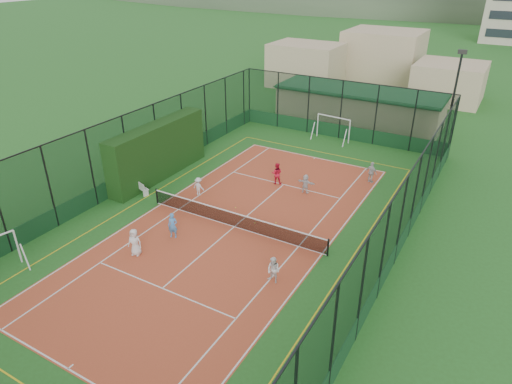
% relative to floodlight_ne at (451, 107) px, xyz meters
% --- Properties ---
extents(ground, '(300.00, 300.00, 0.00)m').
position_rel_floodlight_ne_xyz_m(ground, '(-8.60, -16.60, -4.12)').
color(ground, '#255C1F').
rests_on(ground, ground).
extents(court_slab, '(11.17, 23.97, 0.01)m').
position_rel_floodlight_ne_xyz_m(court_slab, '(-8.60, -16.60, -4.12)').
color(court_slab, '#AB4126').
rests_on(court_slab, ground).
extents(tennis_net, '(11.67, 0.12, 1.06)m').
position_rel_floodlight_ne_xyz_m(tennis_net, '(-8.60, -16.60, -3.59)').
color(tennis_net, black).
rests_on(tennis_net, ground).
extents(perimeter_fence, '(18.12, 34.12, 5.00)m').
position_rel_floodlight_ne_xyz_m(perimeter_fence, '(-8.60, -16.60, -1.62)').
color(perimeter_fence, black).
rests_on(perimeter_fence, ground).
extents(floodlight_ne, '(0.60, 0.26, 8.25)m').
position_rel_floodlight_ne_xyz_m(floodlight_ne, '(0.00, 0.00, 0.00)').
color(floodlight_ne, black).
rests_on(floodlight_ne, ground).
extents(clubhouse, '(15.20, 7.20, 3.15)m').
position_rel_floodlight_ne_xyz_m(clubhouse, '(-8.60, 5.40, -2.55)').
color(clubhouse, tan).
rests_on(clubhouse, ground).
extents(distant_hills, '(200.00, 60.00, 24.00)m').
position_rel_floodlight_ne_xyz_m(distant_hills, '(-8.60, 133.40, -4.12)').
color(distant_hills, '#384C33').
rests_on(distant_hills, ground).
extents(hedge_left, '(1.33, 8.85, 3.87)m').
position_rel_floodlight_ne_xyz_m(hedge_left, '(-16.90, -13.33, -2.19)').
color(hedge_left, black).
rests_on(hedge_left, ground).
extents(white_bench, '(1.75, 0.95, 0.95)m').
position_rel_floodlight_ne_xyz_m(white_bench, '(-16.40, -15.99, -3.65)').
color(white_bench, white).
rests_on(white_bench, ground).
extents(futsal_goal_far, '(3.20, 1.25, 2.01)m').
position_rel_floodlight_ne_xyz_m(futsal_goal_far, '(-8.92, -0.26, -3.12)').
color(futsal_goal_far, white).
rests_on(futsal_goal_far, ground).
extents(child_near_left, '(0.85, 0.67, 1.52)m').
position_rel_floodlight_ne_xyz_m(child_near_left, '(-11.62, -21.51, -3.36)').
color(child_near_left, silver).
rests_on(child_near_left, court_slab).
extents(child_near_mid, '(0.63, 0.52, 1.48)m').
position_rel_floodlight_ne_xyz_m(child_near_mid, '(-10.98, -19.19, -3.37)').
color(child_near_mid, '#488BCD').
rests_on(child_near_mid, court_slab).
extents(child_near_right, '(0.75, 0.63, 1.38)m').
position_rel_floodlight_ne_xyz_m(child_near_right, '(-4.27, -19.94, -3.43)').
color(child_near_right, white).
rests_on(child_near_right, court_slab).
extents(child_far_left, '(0.82, 0.48, 1.26)m').
position_rel_floodlight_ne_xyz_m(child_far_left, '(-12.74, -14.38, -3.49)').
color(child_far_left, silver).
rests_on(child_far_left, court_slab).
extents(child_far_right, '(0.96, 0.68, 1.51)m').
position_rel_floodlight_ne_xyz_m(child_far_right, '(-3.51, -6.87, -3.36)').
color(child_far_right, silver).
rests_on(child_far_right, court_slab).
extents(child_far_back, '(1.22, 0.40, 1.31)m').
position_rel_floodlight_ne_xyz_m(child_far_back, '(-6.82, -10.56, -3.46)').
color(child_far_back, silver).
rests_on(child_far_back, court_slab).
extents(coach, '(0.90, 0.81, 1.52)m').
position_rel_floodlight_ne_xyz_m(coach, '(-9.12, -10.29, -3.36)').
color(coach, red).
rests_on(coach, court_slab).
extents(tennis_balls, '(3.40, 1.09, 0.07)m').
position_rel_floodlight_ne_xyz_m(tennis_balls, '(-8.62, -15.21, -4.08)').
color(tennis_balls, '#CCE033').
rests_on(tennis_balls, court_slab).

